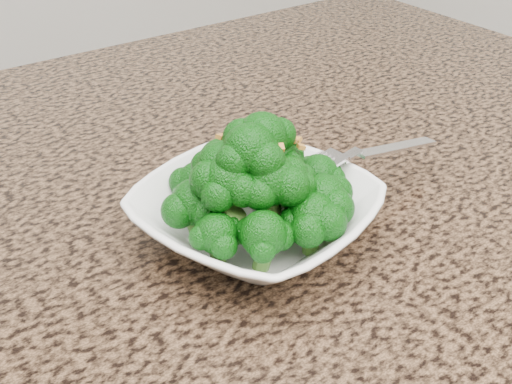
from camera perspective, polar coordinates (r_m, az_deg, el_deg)
granite_counter at (r=0.57m, az=-14.33°, el=-8.74°), size 1.64×1.04×0.03m
bowl at (r=0.58m, az=-0.00°, el=-2.09°), size 0.25×0.25×0.05m
broccoli_pile at (r=0.54m, az=-0.00°, el=3.42°), size 0.18×0.18×0.08m
garlic_topping at (r=0.53m, az=-0.00°, el=7.36°), size 0.11×0.11×0.01m
fork at (r=0.62m, az=8.72°, el=3.40°), size 0.20×0.05×0.01m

